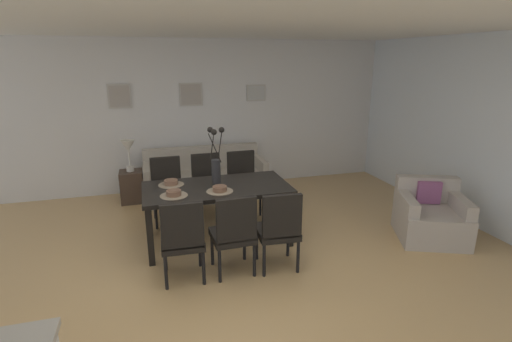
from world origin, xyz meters
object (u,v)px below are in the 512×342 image
at_px(dining_chair_near_left, 183,237).
at_px(dining_chair_far_right, 207,182).
at_px(bowl_far_left, 220,188).
at_px(framed_picture_center, 191,94).
at_px(side_table, 132,186).
at_px(bowl_near_right, 171,182).
at_px(dining_chair_far_left, 234,231).
at_px(framed_picture_left, 120,96).
at_px(framed_picture_right, 256,93).
at_px(table_lamp, 128,149).
at_px(dining_chair_near_right, 167,187).
at_px(sofa, 205,180).
at_px(dining_chair_mid_left, 279,227).
at_px(centerpiece_vase, 216,164).
at_px(bowl_near_left, 174,192).
at_px(armchair, 430,217).
at_px(dining_chair_mid_right, 243,179).
at_px(dining_table, 217,192).

relative_size(dining_chair_near_left, dining_chair_far_right, 1.00).
height_order(bowl_far_left, framed_picture_center, framed_picture_center).
xyz_separation_m(bowl_far_left, side_table, (-1.08, 1.99, -0.52)).
relative_size(bowl_near_right, framed_picture_center, 0.43).
bearing_deg(dining_chair_far_left, framed_picture_left, 111.01).
bearing_deg(side_table, dining_chair_near_left, -77.81).
relative_size(side_table, framed_picture_right, 1.49).
xyz_separation_m(bowl_far_left, table_lamp, (-1.08, 1.99, 0.11)).
distance_m(dining_chair_near_right, sofa, 1.15).
relative_size(dining_chair_mid_left, centerpiece_vase, 1.25).
distance_m(bowl_near_left, table_lamp, 2.07).
distance_m(dining_chair_near_right, framed_picture_center, 1.90).
distance_m(dining_chair_near_left, sofa, 2.68).
height_order(dining_chair_far_right, side_table, dining_chair_far_right).
bearing_deg(framed_picture_left, dining_chair_near_left, -78.15).
bearing_deg(dining_chair_far_right, framed_picture_left, 131.40).
bearing_deg(framed_picture_center, centerpiece_vase, -89.98).
distance_m(bowl_far_left, table_lamp, 2.27).
xyz_separation_m(dining_chair_near_left, framed_picture_right, (1.68, 3.08, 1.17)).
relative_size(dining_chair_mid_left, armchair, 0.88).
height_order(dining_chair_mid_right, framed_picture_left, framed_picture_left).
bearing_deg(dining_chair_mid_left, bowl_near_left, 147.06).
bearing_deg(table_lamp, bowl_near_right, -70.98).
xyz_separation_m(bowl_near_right, framed_picture_left, (-0.62, 2.03, 0.90)).
distance_m(dining_chair_near_right, framed_picture_left, 1.91).
xyz_separation_m(sofa, framed_picture_right, (1.05, 0.48, 1.40)).
height_order(dining_chair_far_left, sofa, dining_chair_far_left).
height_order(dining_chair_near_right, side_table, dining_chair_near_right).
distance_m(dining_chair_far_right, bowl_near_right, 0.93).
height_order(bowl_near_right, sofa, bowl_near_right).
xyz_separation_m(dining_table, bowl_far_left, (-0.00, -0.21, 0.12)).
height_order(centerpiece_vase, bowl_near_left, centerpiece_vase).
bearing_deg(dining_chair_mid_right, dining_chair_near_right, -177.49).
bearing_deg(framed_picture_left, side_table, -80.16).
bearing_deg(side_table, dining_chair_mid_left, -59.16).
height_order(dining_chair_mid_right, table_lamp, table_lamp).
relative_size(bowl_near_right, side_table, 0.33).
bearing_deg(bowl_near_right, centerpiece_vase, -20.86).
distance_m(bowl_far_left, armchair, 2.77).
height_order(dining_chair_far_right, framed_picture_center, framed_picture_center).
bearing_deg(framed_picture_right, dining_chair_mid_right, -114.02).
bearing_deg(dining_chair_far_right, bowl_near_left, -117.07).
relative_size(dining_table, bowl_far_left, 10.59).
bearing_deg(dining_chair_mid_right, dining_chair_far_right, -179.61).
xyz_separation_m(dining_table, bowl_near_right, (-0.54, 0.21, 0.12)).
distance_m(bowl_far_left, framed_picture_right, 2.85).
xyz_separation_m(bowl_near_left, armchair, (3.23, -0.46, -0.49)).
xyz_separation_m(dining_chair_near_left, bowl_near_left, (-0.02, 0.63, 0.27)).
xyz_separation_m(bowl_far_left, framed_picture_right, (1.16, 2.44, 0.90)).
height_order(bowl_far_left, framed_picture_right, framed_picture_right).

